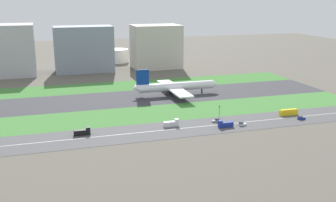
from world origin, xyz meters
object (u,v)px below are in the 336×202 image
Objects in this scene: car_1 at (216,121)px; terminal_building at (8,50)px; car_2 at (242,124)px; truck_0 at (172,124)px; fuel_tank_west at (118,56)px; truck_1 at (83,132)px; traffic_light at (219,110)px; fuel_tank_centre at (150,53)px; car_0 at (301,118)px; office_tower at (156,47)px; truck_2 at (225,124)px; bus_0 at (289,112)px; airliner at (174,87)px; hangar_building at (84,49)px.

terminal_building is at bearing 123.54° from car_1.
car_2 is 0.52× the size of truck_0.
car_2 is at bearing -41.75° from car_1.
fuel_tank_west is (-26.54, 237.00, 6.09)m from car_2.
traffic_light is at bearing 5.69° from truck_1.
fuel_tank_west reaches higher than traffic_light.
traffic_light is at bearing -54.04° from terminal_building.
fuel_tank_centre is (9.45, 237.00, 7.34)m from car_2.
truck_0 is at bearing -92.82° from fuel_tank_west.
truck_0 is at bearing 0.00° from truck_1.
traffic_light is at bearing 55.18° from car_1.
truck_1 is (-123.86, 10.00, 0.75)m from car_0.
truck_0 is 0.18× the size of office_tower.
car_2 is at bearing -55.52° from terminal_building.
car_1 is 219.44m from terminal_building.
car_0 and car_1 have the same top height.
fuel_tank_centre reaches higher than truck_0.
office_tower is (14.15, 192.00, 19.30)m from truck_2.
fuel_tank_centre is at bearing -92.28° from car_2.
office_tower reaches higher than fuel_tank_west.
fuel_tank_west is (11.17, 227.00, 5.34)m from truck_0.
truck_0 is 187.71m from office_tower.
bus_0 reaches higher than car_0.
terminal_building is at bearing -55.52° from car_2.
terminal_building is at bearing 135.95° from airliner.
bus_0 is 0.54× the size of fuel_tank_centre.
office_tower reaches higher than truck_1.
terminal_building is at bearing 117.35° from truck_0.
office_tower is at bearing -96.95° from fuel_tank_centre.
airliner reaches higher than truck_1.
truck_2 is at bearing -7.53° from truck_1.
hangar_building reaches higher than office_tower.
airliner is at bearing 70.80° from truck_0.
bus_0 is 235.53m from fuel_tank_west.
car_2 is 39.02m from truck_0.
truck_1 is (-85.85, 10.00, 0.75)m from car_2.
car_0 is 50.22m from car_1.
hangar_building is at bearing 114.50° from airliner.
bus_0 is (-1.93, 10.00, 0.90)m from car_0.
office_tower is (-34.04, 192.00, 20.05)m from car_0.
fuel_tank_centre reaches higher than bus_0.
truck_2 is 1.00× the size of truck_0.
terminal_building is (-117.84, 114.00, 16.39)m from airliner.
office_tower reaches higher than car_2.
traffic_light reaches higher than car_1.
airliner reaches higher than fuel_tank_west.
truck_2 is at bearing 0.00° from car_0.
truck_2 reaches higher than car_1.
traffic_light is (-5.64, 17.99, 3.37)m from car_2.
fuel_tank_west reaches higher than bus_0.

